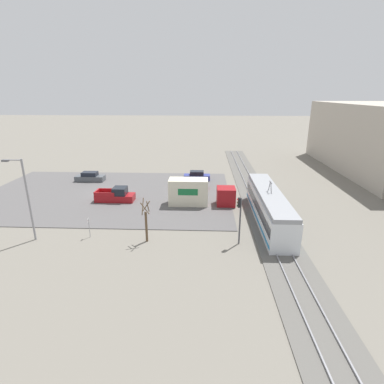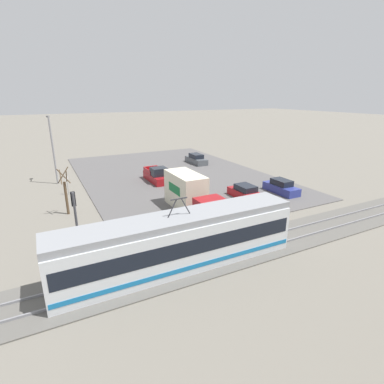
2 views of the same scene
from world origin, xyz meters
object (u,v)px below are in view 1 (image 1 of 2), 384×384
object	(u,v)px
box_truck	(197,193)
street_lamp_near_crossing	(26,195)
sedan_car_0	(194,185)
sedan_car_1	(197,176)
pickup_truck	(116,196)
no_parking_sign	(89,226)
traffic_light_pole	(239,214)
light_rail_tram	(269,207)
street_tree	(146,223)
sedan_car_2	(90,177)

from	to	relation	value
box_truck	street_lamp_near_crossing	bearing A→B (deg)	-56.98
sedan_car_0	sedan_car_1	size ratio (longest dim) A/B	0.97
street_lamp_near_crossing	pickup_truck	bearing A→B (deg)	155.64
box_truck	no_parking_sign	size ratio (longest dim) A/B	4.12
box_truck	traffic_light_pole	distance (m)	11.64
pickup_truck	light_rail_tram	bearing A→B (deg)	73.15
pickup_truck	sedan_car_0	size ratio (longest dim) A/B	1.22
no_parking_sign	sedan_car_0	bearing A→B (deg)	149.11
street_lamp_near_crossing	no_parking_sign	xyz separation A→B (m)	(-0.75, 5.59, -3.52)
sedan_car_1	street_tree	bearing A→B (deg)	168.79
light_rail_tram	street_tree	xyz separation A→B (m)	(5.53, -13.13, 0.24)
sedan_car_1	sedan_car_2	distance (m)	18.03
sedan_car_0	street_lamp_near_crossing	xyz separation A→B (m)	(17.69, -15.72, 4.15)
pickup_truck	street_tree	xyz separation A→B (m)	(11.45, 6.42, 1.23)
box_truck	sedan_car_1	distance (m)	11.79
sedan_car_1	sedan_car_2	world-z (taller)	sedan_car_2
traffic_light_pole	box_truck	bearing A→B (deg)	-158.08
sedan_car_1	street_tree	size ratio (longest dim) A/B	0.98
street_tree	sedan_car_1	bearing A→B (deg)	168.79
sedan_car_0	sedan_car_2	bearing A→B (deg)	-100.70
sedan_car_2	street_tree	world-z (taller)	street_tree
light_rail_tram	sedan_car_1	bearing A→B (deg)	-152.64
traffic_light_pole	street_lamp_near_crossing	size ratio (longest dim) A/B	0.57
sedan_car_2	sedan_car_0	bearing A→B (deg)	79.30
sedan_car_0	traffic_light_pole	world-z (taller)	traffic_light_pole
light_rail_tram	street_lamp_near_crossing	world-z (taller)	street_lamp_near_crossing
sedan_car_0	street_tree	bearing A→B (deg)	-13.02
traffic_light_pole	no_parking_sign	bearing A→B (deg)	-92.83
street_tree	box_truck	bearing A→B (deg)	155.54
sedan_car_0	sedan_car_1	xyz separation A→B (m)	(-4.76, 0.36, 0.04)
traffic_light_pole	pickup_truck	bearing A→B (deg)	-126.62
box_truck	no_parking_sign	bearing A→B (deg)	-47.55
box_truck	street_tree	world-z (taller)	street_tree
sedan_car_2	street_lamp_near_crossing	size ratio (longest dim) A/B	0.57
light_rail_tram	pickup_truck	distance (m)	20.45
box_truck	traffic_light_pole	size ratio (longest dim) A/B	1.81
sedan_car_0	sedan_car_1	distance (m)	4.77
pickup_truck	sedan_car_0	distance (m)	12.15
pickup_truck	sedan_car_2	distance (m)	11.84
traffic_light_pole	sedan_car_0	bearing A→B (deg)	-164.03
street_tree	traffic_light_pole	bearing A→B (deg)	89.29
pickup_truck	street_tree	bearing A→B (deg)	29.30
box_truck	street_tree	xyz separation A→B (m)	(10.60, -4.82, 0.37)
sedan_car_0	street_tree	distance (m)	18.10
pickup_truck	sedan_car_2	xyz separation A→B (m)	(-9.46, -7.12, -0.09)
light_rail_tram	traffic_light_pole	xyz separation A→B (m)	(5.64, -4.00, 1.35)
street_tree	street_lamp_near_crossing	distance (m)	11.98
pickup_truck	no_parking_sign	xyz separation A→B (m)	(10.81, 0.35, 0.49)
sedan_car_0	sedan_car_2	distance (m)	17.92
box_truck	sedan_car_2	size ratio (longest dim) A/B	1.83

